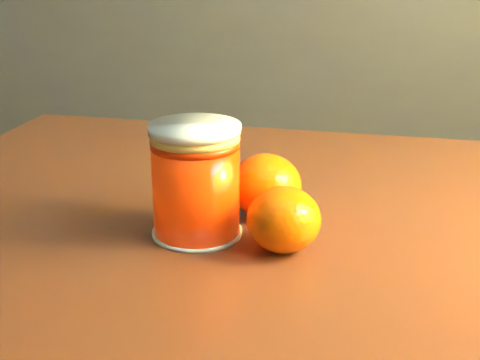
# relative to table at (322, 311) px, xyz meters

# --- Properties ---
(kitchen_counter) EXTENTS (3.15, 0.60, 0.90)m
(kitchen_counter) POSITION_rel_table_xyz_m (-0.80, 1.27, -0.17)
(kitchen_counter) COLOR #464549
(kitchen_counter) RESTS_ON ground
(table) EXTENTS (1.00, 0.74, 0.71)m
(table) POSITION_rel_table_xyz_m (0.00, 0.00, 0.00)
(table) COLOR brown
(table) RESTS_ON ground
(juice_glass) EXTENTS (0.08, 0.08, 0.10)m
(juice_glass) POSITION_rel_table_xyz_m (-0.12, -0.03, 0.14)
(juice_glass) COLOR #FB3005
(juice_glass) RESTS_ON table
(orange_front) EXTENTS (0.09, 0.09, 0.06)m
(orange_front) POSITION_rel_table_xyz_m (-0.06, 0.02, 0.12)
(orange_front) COLOR #F45B04
(orange_front) RESTS_ON table
(orange_back) EXTENTS (0.07, 0.07, 0.06)m
(orange_back) POSITION_rel_table_xyz_m (-0.04, -0.05, 0.12)
(orange_back) COLOR #F45B04
(orange_back) RESTS_ON table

